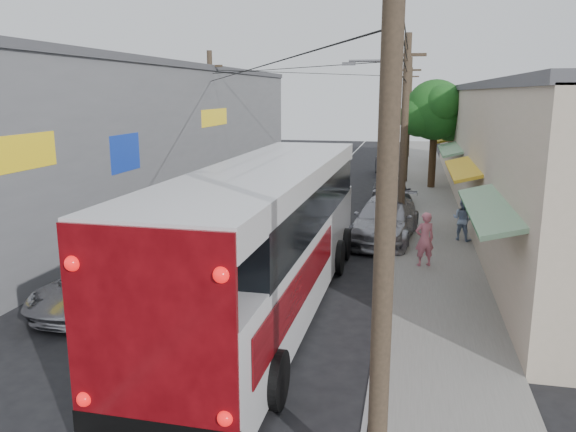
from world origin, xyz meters
name	(u,v)px	position (x,y,z in m)	size (l,w,h in m)	color
ground	(120,389)	(0.00, 0.00, 0.00)	(120.00, 120.00, 0.00)	black
sidewalk	(428,207)	(6.50, 20.00, 0.06)	(3.00, 80.00, 0.12)	slate
building_right	(519,145)	(10.99, 22.00, 3.15)	(7.09, 40.00, 6.25)	#C4B09B
building_left	(139,135)	(-8.50, 18.00, 3.65)	(7.20, 36.00, 7.25)	slate
utility_poles	(366,126)	(3.13, 20.33, 4.13)	(11.80, 45.28, 8.00)	#473828
street_tree	(436,112)	(6.87, 26.02, 4.67)	(4.40, 4.00, 6.60)	#3F2B19
coach_bus	(269,235)	(1.84, 4.94, 2.06)	(3.34, 13.83, 3.97)	silver
jeepney	(99,283)	(-2.82, 4.04, 0.64)	(2.12, 4.59, 1.28)	#ABABB2
parked_suv	(385,220)	(4.60, 13.00, 0.82)	(2.31, 5.68, 1.65)	#96959D
parked_car_mid	(392,192)	(4.60, 20.00, 0.78)	(1.83, 4.56, 1.55)	#27262C
parked_car_far	(386,166)	(3.80, 31.54, 0.64)	(1.35, 3.88, 1.28)	black
pedestrian_near	(425,239)	(6.07, 9.37, 1.04)	(0.67, 0.44, 1.84)	#D06E81
pedestrian_far	(463,219)	(7.60, 13.15, 0.97)	(0.82, 0.64, 1.69)	#8096BA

